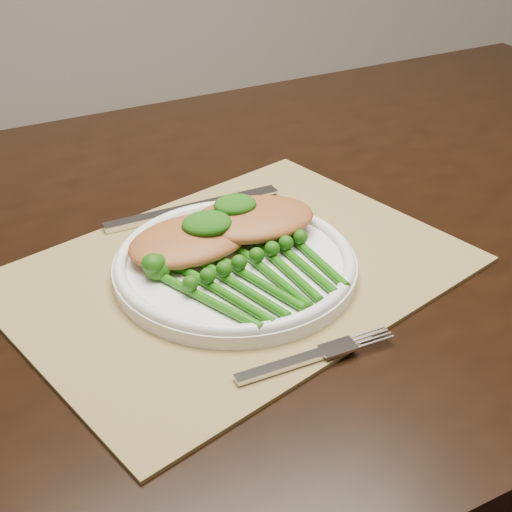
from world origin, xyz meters
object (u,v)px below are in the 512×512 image
object	(u,v)px
dining_table	(278,427)
broccolini_bundle	(261,275)
chicken_fillet_left	(190,240)
dinner_plate	(235,263)
placemat	(236,271)

from	to	relation	value
dining_table	broccolini_bundle	distance (m)	0.43
chicken_fillet_left	broccolini_bundle	size ratio (longest dim) A/B	0.64
dining_table	broccolini_bundle	size ratio (longest dim) A/B	7.74
dining_table	broccolini_bundle	world-z (taller)	broccolini_bundle
dinner_plate	broccolini_bundle	xyz separation A→B (m)	(0.02, -0.04, 0.01)
dining_table	chicken_fillet_left	xyz separation A→B (m)	(-0.14, -0.08, 0.41)
dining_table	placemat	xyz separation A→B (m)	(-0.09, -0.11, 0.38)
chicken_fillet_left	broccolini_bundle	xyz separation A→B (m)	(0.06, -0.08, -0.01)
chicken_fillet_left	dining_table	bearing A→B (deg)	14.52
dinner_plate	chicken_fillet_left	xyz separation A→B (m)	(-0.04, 0.03, 0.02)
dining_table	chicken_fillet_left	distance (m)	0.44
placemat	chicken_fillet_left	world-z (taller)	chicken_fillet_left
placemat	broccolini_bundle	size ratio (longest dim) A/B	2.16
dinner_plate	placemat	bearing A→B (deg)	68.52
dinner_plate	dining_table	bearing A→B (deg)	48.97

